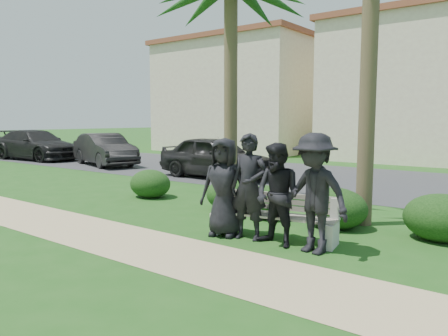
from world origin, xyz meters
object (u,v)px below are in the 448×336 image
(street_lamp, at_px, (227,103))
(car_b, at_px, (105,149))
(man_b, at_px, (249,187))
(car_c, at_px, (36,145))
(man_d, at_px, (314,193))
(man_a, at_px, (224,187))
(park_bench, at_px, (273,219))
(car_a, at_px, (215,157))
(man_c, at_px, (278,195))

(street_lamp, distance_m, car_b, 6.94)
(street_lamp, xyz_separation_m, man_b, (9.85, -12.39, -2.01))
(street_lamp, relative_size, car_c, 0.81)
(man_d, bearing_deg, car_b, 164.72)
(man_a, relative_size, man_b, 0.95)
(man_d, xyz_separation_m, car_c, (-18.65, 5.89, -0.18))
(street_lamp, relative_size, man_d, 2.26)
(car_c, bearing_deg, man_a, -114.17)
(park_bench, height_order, car_b, car_b)
(park_bench, bearing_deg, car_b, 144.10)
(car_a, xyz_separation_m, car_b, (-6.71, 0.29, -0.03))
(man_b, relative_size, man_c, 1.08)
(car_b, bearing_deg, man_a, -101.72)
(man_b, relative_size, man_d, 0.98)
(street_lamp, xyz_separation_m, park_bench, (10.19, -12.13, -2.59))
(street_lamp, relative_size, car_b, 0.97)
(park_bench, relative_size, man_d, 1.22)
(park_bench, relative_size, man_b, 1.24)
(street_lamp, height_order, car_c, street_lamp)
(man_b, distance_m, car_a, 8.12)
(man_a, xyz_separation_m, car_a, (-5.02, 6.04, -0.13))
(man_d, distance_m, car_a, 9.04)
(car_a, bearing_deg, man_b, -135.43)
(man_c, xyz_separation_m, car_a, (-6.12, 6.02, -0.11))
(man_c, xyz_separation_m, car_c, (-18.00, 5.91, -0.09))
(man_c, bearing_deg, car_b, 163.41)
(park_bench, relative_size, car_a, 0.52)
(street_lamp, height_order, man_c, street_lamp)
(man_d, xyz_separation_m, car_a, (-6.76, 6.00, -0.19))
(park_bench, distance_m, car_a, 8.18)
(car_b, bearing_deg, man_b, -100.49)
(car_b, height_order, car_c, car_c)
(man_c, distance_m, car_c, 18.95)
(car_a, height_order, car_c, car_c)
(car_b, bearing_deg, man_d, -98.39)
(man_a, relative_size, car_b, 0.40)
(man_a, relative_size, man_d, 0.94)
(street_lamp, xyz_separation_m, man_d, (11.10, -12.42, -2.00))
(man_d, bearing_deg, park_bench, 171.92)
(man_a, distance_m, car_b, 13.32)
(park_bench, xyz_separation_m, man_a, (-0.83, -0.33, 0.54))
(man_a, bearing_deg, man_b, -6.07)
(street_lamp, bearing_deg, man_c, -49.96)
(man_c, bearing_deg, car_c, 171.42)
(man_b, bearing_deg, man_c, -15.72)
(car_a, bearing_deg, park_bench, -132.40)
(man_c, height_order, car_a, man_c)
(car_a, bearing_deg, street_lamp, 35.91)
(man_c, bearing_deg, park_bench, 139.64)
(street_lamp, height_order, car_b, street_lamp)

